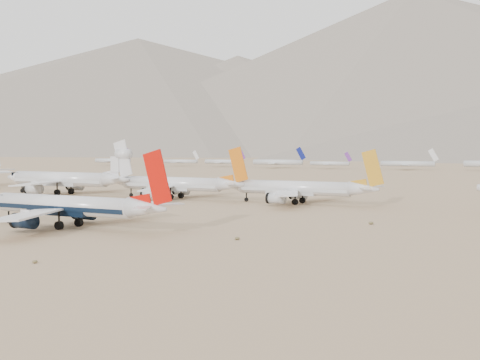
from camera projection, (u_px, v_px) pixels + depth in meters
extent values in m
plane|color=#876D4E|center=(111.00, 231.00, 106.11)|extent=(7000.00, 7000.00, 0.00)
cylinder|color=silver|center=(64.00, 205.00, 111.12)|extent=(30.77, 3.64, 3.64)
cube|color=black|center=(64.00, 208.00, 111.15)|extent=(30.15, 3.69, 0.82)
sphere|color=silver|center=(5.00, 202.00, 118.26)|extent=(3.64, 3.64, 3.64)
cube|color=black|center=(3.00, 196.00, 118.46)|extent=(2.55, 2.36, 0.91)
cone|color=silver|center=(147.00, 208.00, 102.29)|extent=(7.69, 3.64, 3.64)
cube|color=silver|center=(28.00, 215.00, 100.51)|extent=(11.88, 18.73, 0.57)
cube|color=silver|center=(142.00, 208.00, 98.45)|extent=(4.88, 6.39, 0.22)
cylinder|color=black|center=(25.00, 221.00, 105.35)|extent=(4.27, 2.62, 2.62)
cube|color=silver|center=(112.00, 204.00, 119.60)|extent=(11.88, 18.73, 0.57)
cube|color=silver|center=(166.00, 204.00, 104.70)|extent=(4.88, 6.39, 0.22)
cylinder|color=black|center=(85.00, 213.00, 118.72)|extent=(4.27, 2.62, 2.62)
cube|color=red|center=(157.00, 178.00, 101.02)|extent=(5.83, 0.29, 9.61)
cylinder|color=black|center=(9.00, 220.00, 118.03)|extent=(1.09, 0.45, 1.09)
cylinder|color=black|center=(59.00, 225.00, 108.46)|extent=(1.53, 0.91, 1.53)
cylinder|color=black|center=(79.00, 222.00, 112.96)|extent=(1.53, 0.91, 1.53)
cylinder|color=silver|center=(294.00, 188.00, 158.89)|extent=(30.42, 3.70, 3.70)
cube|color=silver|center=(294.00, 190.00, 158.92)|extent=(29.81, 3.75, 0.83)
sphere|color=silver|center=(243.00, 186.00, 165.95)|extent=(3.70, 3.70, 3.70)
cube|color=black|center=(242.00, 182.00, 166.15)|extent=(2.59, 2.40, 0.92)
cone|color=silver|center=(364.00, 189.00, 150.16)|extent=(7.60, 3.70, 3.70)
cube|color=silver|center=(287.00, 193.00, 148.36)|extent=(11.75, 18.51, 0.57)
cube|color=silver|center=(366.00, 188.00, 146.35)|extent=(4.83, 6.31, 0.22)
cylinder|color=silver|center=(277.00, 198.00, 153.14)|extent=(4.22, 2.66, 2.66)
cube|color=silver|center=(317.00, 188.00, 167.32)|extent=(11.75, 18.51, 0.57)
cube|color=silver|center=(374.00, 187.00, 152.56)|extent=(4.83, 6.31, 0.22)
cylinder|color=silver|center=(299.00, 194.00, 166.46)|extent=(4.22, 2.66, 2.66)
cube|color=orange|center=(373.00, 168.00, 148.91)|extent=(5.77, 0.30, 9.50)
cylinder|color=black|center=(246.00, 200.00, 165.71)|extent=(1.11, 0.46, 1.11)
cylinder|color=black|center=(295.00, 202.00, 156.20)|extent=(1.55, 0.92, 1.55)
cylinder|color=black|center=(302.00, 200.00, 160.78)|extent=(1.55, 0.92, 1.55)
cylinder|color=silver|center=(172.00, 184.00, 174.58)|extent=(31.71, 3.88, 3.88)
cube|color=silver|center=(172.00, 185.00, 174.60)|extent=(31.07, 3.93, 0.87)
sphere|color=silver|center=(128.00, 182.00, 181.93)|extent=(3.88, 3.88, 3.88)
cube|color=black|center=(127.00, 179.00, 182.14)|extent=(2.71, 2.52, 0.97)
cone|color=silver|center=(231.00, 184.00, 165.48)|extent=(7.93, 3.88, 3.88)
cube|color=silver|center=(156.00, 188.00, 163.58)|extent=(12.25, 19.30, 0.60)
cube|color=silver|center=(230.00, 184.00, 161.50)|extent=(5.03, 6.58, 0.23)
cylinder|color=silver|center=(151.00, 193.00, 168.57)|extent=(4.40, 2.79, 2.79)
cube|color=silver|center=(199.00, 184.00, 183.37)|extent=(12.25, 19.30, 0.60)
cube|color=silver|center=(242.00, 182.00, 167.98)|extent=(5.03, 6.58, 0.23)
cylinder|color=silver|center=(182.00, 190.00, 182.47)|extent=(4.40, 2.79, 2.79)
cube|color=orange|center=(238.00, 165.00, 164.17)|extent=(6.01, 0.31, 9.90)
cylinder|color=black|center=(131.00, 195.00, 181.68)|extent=(1.16, 0.48, 1.16)
cylinder|color=black|center=(171.00, 197.00, 171.76)|extent=(1.63, 0.97, 1.63)
cylinder|color=black|center=(181.00, 196.00, 176.55)|extent=(1.63, 0.97, 1.63)
cylinder|color=silver|center=(61.00, 179.00, 191.15)|extent=(36.51, 4.37, 4.37)
cube|color=silver|center=(61.00, 180.00, 191.18)|extent=(35.78, 4.44, 0.98)
sphere|color=silver|center=(20.00, 177.00, 199.62)|extent=(4.37, 4.37, 4.37)
cube|color=black|center=(18.00, 174.00, 199.86)|extent=(3.06, 2.84, 1.09)
cone|color=silver|center=(116.00, 179.00, 180.67)|extent=(9.13, 4.37, 4.37)
cube|color=silver|center=(36.00, 183.00, 178.53)|extent=(14.10, 22.22, 0.68)
cube|color=silver|center=(112.00, 178.00, 176.10)|extent=(5.80, 7.58, 0.26)
cylinder|color=silver|center=(34.00, 189.00, 184.27)|extent=(5.07, 3.15, 3.15)
cube|color=silver|center=(95.00, 180.00, 201.24)|extent=(14.10, 22.22, 0.68)
cube|color=silver|center=(130.00, 177.00, 183.54)|extent=(5.80, 7.58, 0.26)
cylinder|color=silver|center=(76.00, 186.00, 200.20)|extent=(5.07, 3.15, 3.15)
cube|color=silver|center=(123.00, 159.00, 179.16)|extent=(6.92, 0.35, 11.40)
cylinder|color=silver|center=(124.00, 154.00, 178.97)|extent=(4.56, 2.83, 2.83)
cylinder|color=black|center=(22.00, 191.00, 199.34)|extent=(1.31, 0.55, 1.31)
cylinder|color=black|center=(57.00, 192.00, 187.95)|extent=(1.84, 1.09, 1.84)
cylinder|color=black|center=(71.00, 191.00, 193.37)|extent=(1.84, 1.09, 1.84)
cube|color=silver|center=(2.00, 169.00, 217.25)|extent=(6.80, 8.89, 0.32)
cylinder|color=silver|center=(113.00, 161.00, 519.68)|extent=(36.67, 3.62, 3.62)
cube|color=#6C2E97|center=(128.00, 154.00, 511.36)|extent=(7.30, 0.36, 9.20)
cube|color=silver|center=(105.00, 161.00, 511.31)|extent=(9.66, 16.88, 0.36)
cube|color=silver|center=(120.00, 161.00, 528.10)|extent=(9.66, 16.88, 0.36)
cylinder|color=silver|center=(181.00, 161.00, 500.07)|extent=(31.55, 3.12, 3.12)
cube|color=silver|center=(196.00, 155.00, 492.91)|extent=(6.28, 0.31, 7.91)
cube|color=silver|center=(175.00, 162.00, 492.87)|extent=(8.31, 14.53, 0.31)
cube|color=silver|center=(186.00, 162.00, 507.32)|extent=(8.31, 14.53, 0.31)
cylinder|color=silver|center=(224.00, 162.00, 483.23)|extent=(34.31, 3.39, 3.39)
cube|color=#6C2E97|center=(242.00, 155.00, 475.44)|extent=(6.83, 0.34, 8.61)
cube|color=silver|center=(219.00, 163.00, 475.40)|extent=(9.04, 15.80, 0.34)
cube|color=silver|center=(229.00, 162.00, 491.11)|extent=(9.04, 15.80, 0.34)
cylinder|color=silver|center=(278.00, 162.00, 452.05)|extent=(39.74, 3.93, 3.93)
cube|color=navy|center=(301.00, 153.00, 443.03)|extent=(7.91, 0.39, 9.97)
cube|color=silver|center=(272.00, 163.00, 442.99)|extent=(10.47, 18.29, 0.39)
cube|color=silver|center=(283.00, 163.00, 461.18)|extent=(10.47, 18.29, 0.39)
cylinder|color=silver|center=(330.00, 163.00, 434.59)|extent=(29.50, 2.91, 2.91)
cube|color=#6C2E97|center=(348.00, 157.00, 427.90)|extent=(5.87, 0.29, 7.40)
cube|color=silver|center=(326.00, 164.00, 427.86)|extent=(7.77, 13.58, 0.29)
cube|color=silver|center=(333.00, 164.00, 441.36)|extent=(7.77, 13.58, 0.29)
cylinder|color=silver|center=(408.00, 164.00, 413.93)|extent=(36.38, 3.60, 3.60)
cube|color=silver|center=(433.00, 155.00, 405.68)|extent=(7.25, 0.36, 9.13)
cube|color=silver|center=(404.00, 165.00, 405.63)|extent=(9.58, 16.75, 0.36)
cube|color=silver|center=(410.00, 164.00, 422.29)|extent=(9.58, 16.75, 0.36)
cone|color=slate|center=(138.00, 96.00, 2219.16)|extent=(3024.00, 3024.00, 420.00)
cone|color=slate|center=(238.00, 105.00, 1848.95)|extent=(1800.00, 1800.00, 300.00)
cone|color=slate|center=(412.00, 72.00, 1727.66)|extent=(2444.00, 2444.00, 470.00)
cone|color=slate|center=(183.00, 134.00, 1401.10)|extent=(855.00, 855.00, 95.00)
ellipsoid|color=brown|center=(46.00, 213.00, 132.93)|extent=(0.98, 0.98, 0.54)
ellipsoid|color=brown|center=(35.00, 262.00, 76.64)|extent=(0.70, 0.70, 0.39)
ellipsoid|color=brown|center=(237.00, 238.00, 96.20)|extent=(0.84, 0.84, 0.46)
ellipsoid|color=brown|center=(371.00, 223.00, 115.76)|extent=(0.98, 0.98, 0.54)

